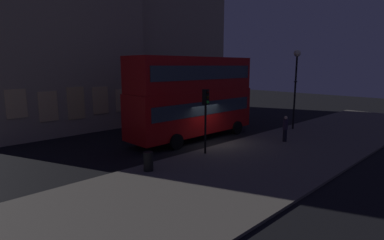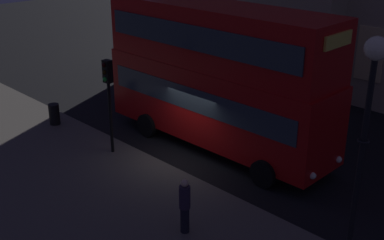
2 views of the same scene
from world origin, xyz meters
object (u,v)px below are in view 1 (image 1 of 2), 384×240
double_decker_bus (193,94)px  traffic_light_near_kerb (206,108)px  traffic_light_far_side (240,90)px  pedestrian (285,128)px  litter_bin (148,161)px  street_lamp (296,71)px

double_decker_bus → traffic_light_near_kerb: size_ratio=2.73×
traffic_light_far_side → pedestrian: 9.41m
double_decker_bus → litter_bin: (-6.38, -3.54, -2.56)m
pedestrian → litter_bin: size_ratio=1.85×
double_decker_bus → street_lamp: 8.62m
pedestrian → litter_bin: 10.03m
traffic_light_far_side → street_lamp: 6.40m
double_decker_bus → street_lamp: size_ratio=1.63×
traffic_light_far_side → double_decker_bus: bearing=9.0°
double_decker_bus → traffic_light_far_side: bearing=16.1°
traffic_light_near_kerb → street_lamp: size_ratio=0.60×
traffic_light_far_side → traffic_light_near_kerb: bearing=21.1°
double_decker_bus → pedestrian: 6.58m
street_lamp → traffic_light_near_kerb: bearing=179.7°
pedestrian → litter_bin: bearing=127.1°
traffic_light_near_kerb → street_lamp: (10.04, -0.06, 1.94)m
double_decker_bus → litter_bin: size_ratio=10.82×
traffic_light_near_kerb → traffic_light_far_side: bearing=24.9°
double_decker_bus → pedestrian: (3.51, -5.14, -2.13)m
street_lamp → pedestrian: street_lamp is taller
double_decker_bus → pedestrian: bearing=-56.2°
double_decker_bus → street_lamp: bearing=-24.8°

